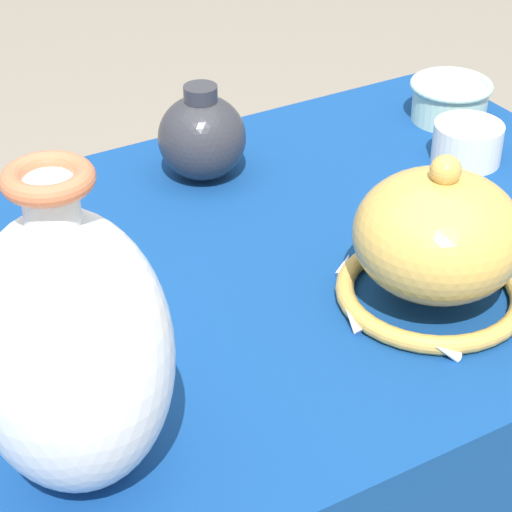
# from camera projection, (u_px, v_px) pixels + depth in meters

# --- Properties ---
(display_table) EXTENTS (1.29, 0.75, 0.71)m
(display_table) POSITION_uv_depth(u_px,v_px,m) (210.00, 332.00, 1.23)
(display_table) COLOR #38383D
(display_table) RESTS_ON ground_plane
(vase_tall_bulbous) EXTENTS (0.18, 0.18, 0.32)m
(vase_tall_bulbous) POSITION_uv_depth(u_px,v_px,m) (71.00, 352.00, 0.86)
(vase_tall_bulbous) COLOR white
(vase_tall_bulbous) RESTS_ON display_table
(vase_dome_bell) EXTENTS (0.24, 0.22, 0.19)m
(vase_dome_bell) POSITION_uv_depth(u_px,v_px,m) (437.00, 244.00, 1.13)
(vase_dome_bell) COLOR gold
(vase_dome_bell) RESTS_ON display_table
(jar_round_charcoal) EXTENTS (0.12, 0.12, 0.14)m
(jar_round_charcoal) POSITION_uv_depth(u_px,v_px,m) (202.00, 136.00, 1.39)
(jar_round_charcoal) COLOR #2D2D33
(jar_round_charcoal) RESTS_ON display_table
(pot_squat_ivory) EXTENTS (0.10, 0.10, 0.06)m
(pot_squat_ivory) POSITION_uv_depth(u_px,v_px,m) (467.00, 143.00, 1.44)
(pot_squat_ivory) COLOR white
(pot_squat_ivory) RESTS_ON display_table
(cup_wide_celadon) EXTENTS (0.13, 0.13, 0.06)m
(cup_wide_celadon) POSITION_uv_depth(u_px,v_px,m) (450.00, 99.00, 1.56)
(cup_wide_celadon) COLOR #A8CCB7
(cup_wide_celadon) RESTS_ON display_table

